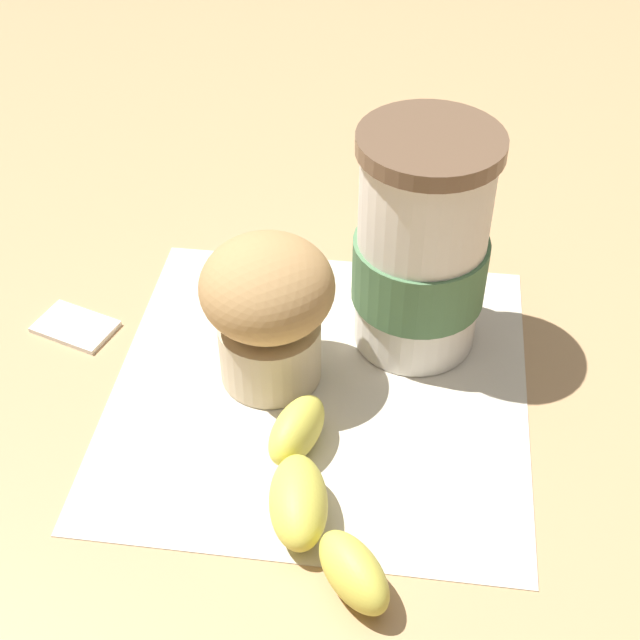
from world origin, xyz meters
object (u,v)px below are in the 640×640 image
Objects in this scene: banana at (313,498)px; sugar_packet at (75,325)px; muffin at (268,307)px; coffee_cup at (421,250)px.

sugar_packet is at bearing -127.06° from banana.
muffin reaches higher than banana.
muffin is 0.15m from sugar_packet.
coffee_cup is at bearing 94.53° from sugar_packet.
coffee_cup reaches higher than banana.
coffee_cup is 1.50× the size of muffin.
sugar_packet is at bearing -85.47° from coffee_cup.
sugar_packet is (-0.13, -0.17, -0.01)m from banana.
banana is (0.10, 0.04, -0.04)m from muffin.
banana is (0.15, -0.05, -0.05)m from coffee_cup.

